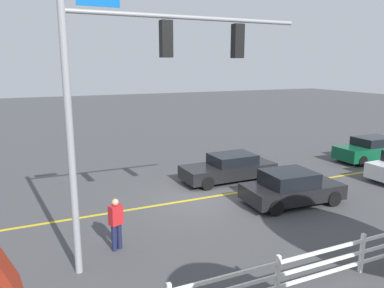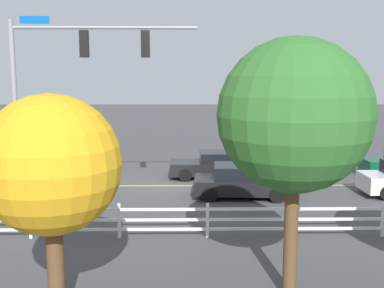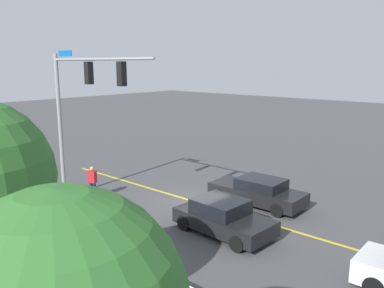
# 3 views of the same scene
# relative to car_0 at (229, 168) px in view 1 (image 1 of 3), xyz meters

# --- Properties ---
(ground_plane) EXTENTS (120.00, 120.00, 0.00)m
(ground_plane) POSITION_rel_car_0_xyz_m (2.48, 1.78, -0.66)
(ground_plane) COLOR #444447
(lane_center_stripe) EXTENTS (28.00, 0.16, 0.01)m
(lane_center_stripe) POSITION_rel_car_0_xyz_m (-1.52, 1.78, -0.65)
(lane_center_stripe) COLOR gold
(lane_center_stripe) RESTS_ON ground_plane
(signal_assembly) EXTENTS (7.07, 0.37, 7.45)m
(signal_assembly) POSITION_rel_car_0_xyz_m (6.26, 5.70, 4.56)
(signal_assembly) COLOR gray
(signal_assembly) RESTS_ON ground_plane
(car_0) EXTENTS (4.77, 1.97, 1.35)m
(car_0) POSITION_rel_car_0_xyz_m (0.00, 0.00, 0.00)
(car_0) COLOR black
(car_0) RESTS_ON ground_plane
(car_1) EXTENTS (4.24, 2.23, 1.41)m
(car_1) POSITION_rel_car_0_xyz_m (-0.76, 3.87, 0.03)
(car_1) COLOR black
(car_1) RESTS_ON ground_plane
(car_2) EXTENTS (4.48, 1.85, 1.47)m
(car_2) POSITION_rel_car_0_xyz_m (-9.85, 0.11, 0.06)
(car_2) COLOR #0C4C2D
(car_2) RESTS_ON ground_plane
(pedestrian) EXTENTS (0.47, 0.39, 1.69)m
(pedestrian) POSITION_rel_car_0_xyz_m (6.87, 4.84, 0.27)
(pedestrian) COLOR #191E3F
(pedestrian) RESTS_ON ground_plane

